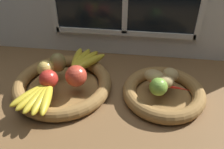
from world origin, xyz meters
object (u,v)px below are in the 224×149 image
Objects in this scene: fruit_bowl_left at (63,84)px; banana_bunch_back at (83,60)px; apple_golden_left at (46,68)px; apple_red_right at (76,76)px; banana_bunch_front at (39,96)px; lime_near at (158,87)px; pear_brown at (58,62)px; chili_pepper at (170,86)px; apple_red_front at (49,79)px; potato_oblong at (155,76)px; fruit_bowl_right at (163,93)px; potato_large at (165,82)px; potato_back at (170,75)px.

banana_bunch_back reaches higher than fruit_bowl_left.
apple_golden_left reaches higher than fruit_bowl_left.
apple_red_right is 14.95cm from banana_bunch_front.
fruit_bowl_left is 5.98× the size of lime_near.
banana_bunch_front is 2.79× the size of lime_near.
pear_brown is 18.08cm from banana_bunch_front.
banana_bunch_back is 1.25× the size of chili_pepper.
potato_oblong is at bearing 11.71° from apple_red_front.
apple_golden_left is (-6.43, 1.52, 6.06)cm from fruit_bowl_left.
fruit_bowl_right is 35.68cm from banana_bunch_back.
potato_oblong is at bearing 98.65° from lime_near.
chili_pepper is at bearing -22.38° from potato_large.
pear_brown is (-2.73, 5.28, 6.75)cm from fruit_bowl_left.
fruit_bowl_left is 39.59cm from potato_large.
apple_red_right is 29.37cm from potato_oblong.
potato_large is at bearing 56.31° from lime_near.
potato_large is (42.27, 5.04, -1.12)cm from apple_red_front.
apple_golden_left is 47.70cm from chili_pepper.
banana_bunch_front is at bearing -108.13° from fruit_bowl_left.
potato_large is at bearing 16.18° from banana_bunch_front.
pear_brown reaches higher than apple_red_front.
potato_large is at bearing 6.80° from apple_red_front.
lime_near is (30.73, -15.71, 1.60)cm from banana_bunch_back.
apple_golden_left is at bearing 166.71° from fruit_bowl_left.
pear_brown reaches higher than lime_near.
lime_near reaches higher than potato_oblong.
lime_near is at bearing -7.41° from apple_golden_left.
fruit_bowl_left is 35.98cm from potato_oblong.
apple_golden_left is at bearing -171.34° from chili_pepper.
apple_red_front is at bearing -120.77° from fruit_bowl_left.
fruit_bowl_right is 4.41cm from chili_pepper.
fruit_bowl_right is at bearing 4.41° from apple_red_right.
lime_near is (-2.71, -4.07, 0.89)cm from potato_large.
potato_back is 5.58cm from chili_pepper.
lime_near is (-2.71, -4.07, 5.94)cm from fruit_bowl_right.
lime_near is at bearing -2.98° from apple_red_right.
potato_back is at bearing 99.26° from chili_pepper.
fruit_bowl_left is 41.36cm from chili_pepper.
banana_bunch_front is 2.16× the size of potato_oblong.
potato_back reaches higher than fruit_bowl_right.
potato_large is at bearing 4.41° from apple_red_right.
potato_oblong is 7.14cm from lime_near.
fruit_bowl_right is at bearing -0.00° from fruit_bowl_left.
apple_golden_left reaches higher than banana_bunch_front.
potato_large is (39.27, -0.00, 5.06)cm from fruit_bowl_left.
potato_back is 5.08cm from potato_large.
apple_golden_left is 1.03× the size of lime_near.
fruit_bowl_right is 1.68× the size of banana_bunch_back.
apple_red_front reaches higher than banana_bunch_back.
fruit_bowl_left is at bearing 71.87° from banana_bunch_front.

